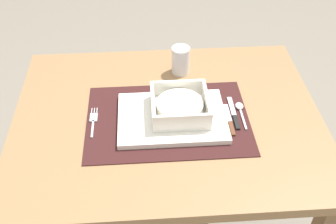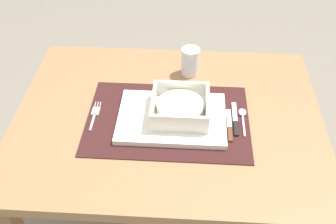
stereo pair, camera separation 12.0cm
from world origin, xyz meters
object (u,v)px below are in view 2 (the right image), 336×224
object	(u,v)px
dining_table	(168,141)
spoon	(243,115)
bread_knife	(230,127)
drinking_glass	(190,63)
fork	(95,113)
butter_knife	(235,121)
porridge_bowl	(180,108)

from	to	relation	value
dining_table	spoon	bearing A→B (deg)	1.69
bread_knife	drinking_glass	bearing A→B (deg)	114.42
dining_table	bread_knife	distance (m)	0.21
fork	drinking_glass	size ratio (longest dim) A/B	1.36
spoon	fork	bearing A→B (deg)	-175.75
spoon	bread_knife	xyz separation A→B (m)	(-0.04, -0.05, -0.00)
fork	butter_knife	xyz separation A→B (m)	(0.41, -0.01, 0.00)
porridge_bowl	fork	size ratio (longest dim) A/B	1.30
butter_knife	bread_knife	world-z (taller)	same
dining_table	spoon	world-z (taller)	spoon
porridge_bowl	butter_knife	xyz separation A→B (m)	(0.16, -0.01, -0.03)
porridge_bowl	fork	bearing A→B (deg)	179.90
spoon	dining_table	bearing A→B (deg)	-176.28
dining_table	drinking_glass	bearing A→B (deg)	75.00
porridge_bowl	butter_knife	distance (m)	0.16
butter_knife	bread_knife	bearing A→B (deg)	-118.39
butter_knife	porridge_bowl	bearing A→B (deg)	-177.81
dining_table	porridge_bowl	world-z (taller)	porridge_bowl
dining_table	bread_knife	size ratio (longest dim) A/B	6.79
dining_table	bread_knife	bearing A→B (deg)	-14.19
porridge_bowl	drinking_glass	distance (m)	0.23
butter_knife	dining_table	bearing A→B (deg)	179.46
drinking_glass	bread_knife	bearing A→B (deg)	-65.77
fork	spoon	distance (m)	0.43
spoon	bread_knife	distance (m)	0.07
butter_knife	bread_knife	xyz separation A→B (m)	(-0.02, -0.03, 0.00)
spoon	bread_knife	bearing A→B (deg)	-126.18
butter_knife	drinking_glass	distance (m)	0.27
fork	butter_knife	distance (m)	0.41
bread_knife	butter_knife	bearing A→B (deg)	57.34
porridge_bowl	drinking_glass	bearing A→B (deg)	84.17
drinking_glass	butter_knife	bearing A→B (deg)	-59.93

